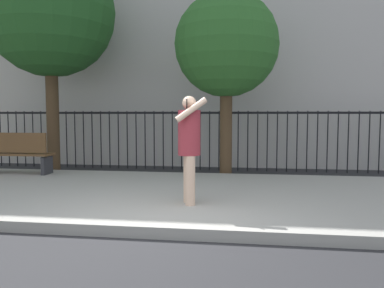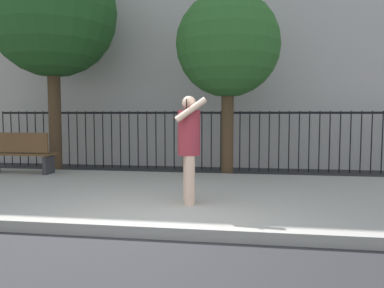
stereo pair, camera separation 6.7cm
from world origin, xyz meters
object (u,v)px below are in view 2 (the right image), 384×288
object	(u,v)px
pedestrian_on_phone	(189,142)
street_tree_far	(228,46)
street_bench	(18,152)
street_tree_mid	(52,13)

from	to	relation	value
pedestrian_on_phone	street_tree_far	world-z (taller)	street_tree_far
pedestrian_on_phone	street_bench	size ratio (longest dim) A/B	1.02
street_bench	street_tree_mid	xyz separation A→B (m)	(0.36, 1.06, 3.36)
pedestrian_on_phone	street_bench	world-z (taller)	pedestrian_on_phone
street_bench	street_tree_mid	size ratio (longest dim) A/B	0.28
street_bench	pedestrian_on_phone	bearing A→B (deg)	-28.15
street_tree_mid	street_tree_far	size ratio (longest dim) A/B	1.30
street_bench	street_tree_mid	distance (m)	3.54
street_tree_far	pedestrian_on_phone	bearing A→B (deg)	-96.48
pedestrian_on_phone	street_bench	xyz separation A→B (m)	(-4.33, 2.32, -0.45)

